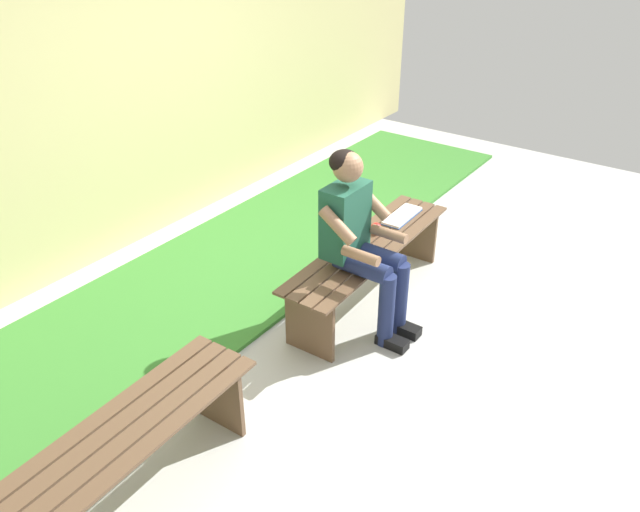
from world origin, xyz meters
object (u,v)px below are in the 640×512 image
Objects in this scene: bench_far at (102,467)px; person_seated at (360,236)px; apple at (376,228)px; bench_near at (369,258)px; book_open at (402,216)px.

bench_far is 1.40× the size of person_seated.
apple is (-0.48, -0.16, -0.19)m from person_seated.
person_seated is at bearing 18.34° from apple.
apple is (-0.17, -0.06, 0.15)m from bench_near.
bench_far is 4.30× the size of book_open.
person_seated reaches higher than apple.
apple reaches higher than bench_near.
bench_near and bench_far have the same top height.
person_seated is at bearing 177.16° from bench_far.
bench_near is at bearing -180.00° from bench_far.
book_open is at bearing -177.02° from bench_near.
bench_far is 2.54m from apple.
bench_near is at bearing 17.65° from apple.
person_seated reaches higher than book_open.
bench_far is at bearing 1.26° from apple.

